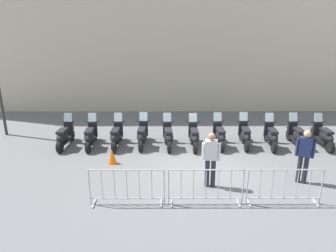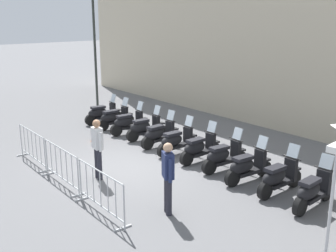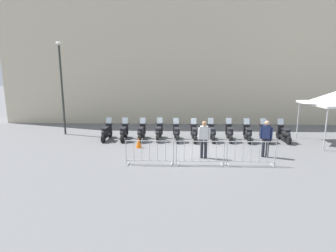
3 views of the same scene
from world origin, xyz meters
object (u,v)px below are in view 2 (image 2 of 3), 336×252
Objects in this scene: motorcycle_3 at (145,128)px; barrier_segment_2 at (101,192)px; motorcycle_2 at (128,123)px; motorcycle_6 at (199,148)px; motorcycle_7 at (223,156)px; barrier_segment_1 at (61,166)px; motorcycle_10 at (313,191)px; officer_near_row_end at (168,174)px; officer_mid_plaza at (97,146)px; motorcycle_4 at (159,134)px; motorcycle_9 at (279,177)px; traffic_cone at (95,134)px; motorcycle_0 at (102,113)px; barrier_segment_0 at (32,147)px; motorcycle_1 at (114,118)px; street_lamp at (95,39)px; motorcycle_5 at (176,141)px; motorcycle_8 at (247,167)px.

motorcycle_3 is 5.94m from barrier_segment_2.
motorcycle_2 is at bearing 179.05° from motorcycle_3.
motorcycle_6 is 1.00× the size of motorcycle_7.
motorcycle_10 is at bearing 33.24° from barrier_segment_1.
officer_near_row_end is (5.87, -3.49, 0.53)m from motorcycle_2.
officer_mid_plaza is (-2.07, -3.02, 0.53)m from motorcycle_7.
motorcycle_4 is at bearing -11.28° from motorcycle_3.
motorcycle_9 reaches higher than traffic_cone.
barrier_segment_1 is at bearing -59.09° from motorcycle_2.
motorcycle_0 and motorcycle_6 have the same top height.
officer_near_row_end is at bearing -24.93° from motorcycle_0.
motorcycle_0 is 0.99× the size of officer_mid_plaza.
motorcycle_4 is 0.84× the size of barrier_segment_0.
barrier_segment_2 is (-3.30, -3.77, 0.07)m from motorcycle_10.
traffic_cone is at bearing -126.36° from motorcycle_3.
motorcycle_3 is 4.68m from barrier_segment_1.
street_lamp reaches higher than motorcycle_1.
officer_near_row_end is at bearing -47.80° from motorcycle_5.
motorcycle_7 and motorcycle_10 have the same top height.
motorcycle_9 is 1.00× the size of officer_near_row_end.
officer_mid_plaza is (-0.05, -3.08, 0.53)m from motorcycle_5.
motorcycle_0 is at bearing 174.60° from motorcycle_9.
motorcycle_3 is 1.00× the size of motorcycle_4.
street_lamp is at bearing 144.65° from traffic_cone.
motorcycle_2 is 1.00× the size of motorcycle_8.
officer_near_row_end is (10.73, -5.37, -2.44)m from street_lamp.
motorcycle_9 is at bearing -4.58° from motorcycle_5.
traffic_cone is (-2.72, 2.89, -0.25)m from barrier_segment_1.
barrier_segment_0 is at bearing -70.62° from motorcycle_1.
motorcycle_3 is 6.86m from street_lamp.
motorcycle_4 reaches higher than barrier_segment_1.
officer_mid_plaza is at bearing -32.20° from traffic_cone.
officer_mid_plaza is (0.95, -3.22, 0.53)m from motorcycle_4.
officer_mid_plaza is (0.34, 0.96, 0.46)m from barrier_segment_1.
motorcycle_1 is at bearing 152.57° from officer_near_row_end.
barrier_segment_2 is at bearing -5.47° from barrier_segment_1.
motorcycle_1 is 0.84× the size of barrier_segment_1.
motorcycle_8 is at bearing -6.96° from motorcycle_3.
motorcycle_7 is at bearing 104.85° from officer_near_row_end.
motorcycle_3 is (1.02, -0.02, 0.00)m from motorcycle_2.
motorcycle_2 is 1.00× the size of motorcycle_5.
officer_near_row_end and officer_mid_plaza have the same top height.
motorcycle_5 is at bearing -9.67° from motorcycle_3.
motorcycle_4 is 1.00× the size of officer_mid_plaza.
motorcycle_3 is at bearing 173.72° from motorcycle_9.
traffic_cone is (-3.11, -1.15, -0.18)m from motorcycle_5.
traffic_cone is (-5.95, 1.98, -0.71)m from officer_near_row_end.
motorcycle_6 is 4.28m from barrier_segment_1.
barrier_segment_2 is at bearing -32.50° from traffic_cone.
officer_near_row_end is at bearing -35.62° from motorcycle_3.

